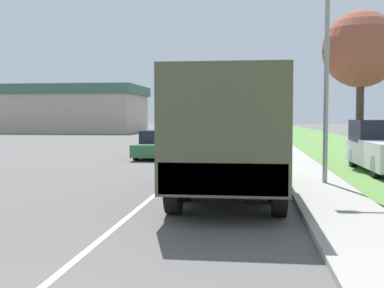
{
  "coord_description": "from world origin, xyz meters",
  "views": [
    {
      "loc": [
        2.53,
        -3.03,
        2.1
      ],
      "look_at": [
        0.81,
        11.09,
        1.28
      ],
      "focal_mm": 45.0,
      "sensor_mm": 36.0,
      "label": 1
    }
  ],
  "objects": [
    {
      "name": "building_distant",
      "position": [
        -21.49,
        58.28,
        3.07
      ],
      "size": [
        19.7,
        12.11,
        6.07
      ],
      "color": "#B2A893",
      "rests_on": "ground"
    },
    {
      "name": "ground_plane",
      "position": [
        0.0,
        40.0,
        0.0
      ],
      "size": [
        180.0,
        180.0,
        0.0
      ],
      "primitive_type": "plane",
      "color": "#565451"
    },
    {
      "name": "tree_mid_right",
      "position": [
        7.25,
        18.66,
        4.96
      ],
      "size": [
        3.31,
        3.31,
        6.63
      ],
      "color": "#4C3D2D",
      "rests_on": "grass_strip_right"
    },
    {
      "name": "sidewalk_right",
      "position": [
        4.5,
        40.0,
        0.06
      ],
      "size": [
        1.8,
        120.0,
        0.12
      ],
      "color": "#9E9B93",
      "rests_on": "ground"
    },
    {
      "name": "lamp_post",
      "position": [
        4.55,
        11.66,
        4.5
      ],
      "size": [
        1.69,
        0.24,
        7.39
      ],
      "color": "gray",
      "rests_on": "sidewalk_right"
    },
    {
      "name": "car_fourth_ahead",
      "position": [
        2.13,
        54.66,
        0.69
      ],
      "size": [
        1.93,
        4.86,
        1.53
      ],
      "color": "#B7BABF",
      "rests_on": "ground"
    },
    {
      "name": "car_nearest_ahead",
      "position": [
        -2.05,
        20.91,
        0.64
      ],
      "size": [
        1.94,
        4.6,
        1.39
      ],
      "color": "#336B3D",
      "rests_on": "ground"
    },
    {
      "name": "grass_strip_right",
      "position": [
        8.9,
        40.0,
        0.01
      ],
      "size": [
        7.0,
        120.0,
        0.02
      ],
      "color": "#56843D",
      "rests_on": "ground"
    },
    {
      "name": "car_second_ahead",
      "position": [
        -1.73,
        28.83,
        0.73
      ],
      "size": [
        1.85,
        4.31,
        1.63
      ],
      "color": "silver",
      "rests_on": "ground"
    },
    {
      "name": "lane_centre_stripe",
      "position": [
        0.0,
        40.0,
        0.0
      ],
      "size": [
        0.12,
        120.0,
        0.0
      ],
      "color": "silver",
      "rests_on": "ground"
    },
    {
      "name": "car_third_ahead",
      "position": [
        1.65,
        42.15,
        0.72
      ],
      "size": [
        1.78,
        4.26,
        1.6
      ],
      "color": "black",
      "rests_on": "ground"
    },
    {
      "name": "military_truck",
      "position": [
        2.02,
        9.42,
        1.74
      ],
      "size": [
        2.53,
        7.62,
        3.11
      ],
      "color": "#606647",
      "rests_on": "ground"
    }
  ]
}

